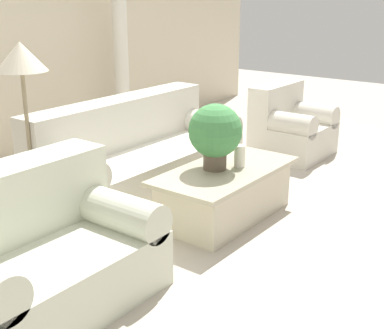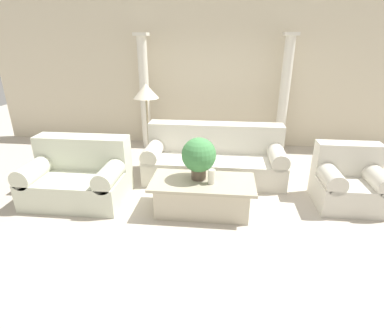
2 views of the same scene
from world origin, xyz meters
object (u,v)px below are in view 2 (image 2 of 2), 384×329
Objects in this scene: loveseat at (79,175)px; coffee_table at (202,195)px; potted_plant at (199,156)px; floor_lamp at (146,96)px; armchair at (349,181)px; sofa_long at (214,157)px.

loveseat reaches higher than coffee_table.
potted_plant is 0.37× the size of floor_lamp.
loveseat is at bearing -176.53° from armchair.
sofa_long reaches higher than coffee_table.
floor_lamp is 1.72× the size of armchair.
coffee_table is at bearing -168.00° from armchair.
loveseat is 1.55× the size of armchair.
sofa_long is 4.01× the size of potted_plant.
coffee_table is 1.56× the size of armchair.
armchair is at bearing -15.52° from floor_lamp.
sofa_long is 1.20m from coffee_table.
floor_lamp is at bearing 128.98° from potted_plant.
sofa_long is at bearing 80.99° from potted_plant.
potted_plant is at bearing -51.02° from floor_lamp.
coffee_table is at bearing -50.99° from floor_lamp.
potted_plant is at bearing -4.08° from loveseat.
potted_plant reaches higher than sofa_long.
armchair is at bearing -20.60° from sofa_long.
floor_lamp is at bearing 164.48° from armchair.
potted_plant reaches higher than coffee_table.
floor_lamp is (-1.01, 1.25, 0.57)m from potted_plant.
armchair is (1.98, -0.74, 0.00)m from sofa_long.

